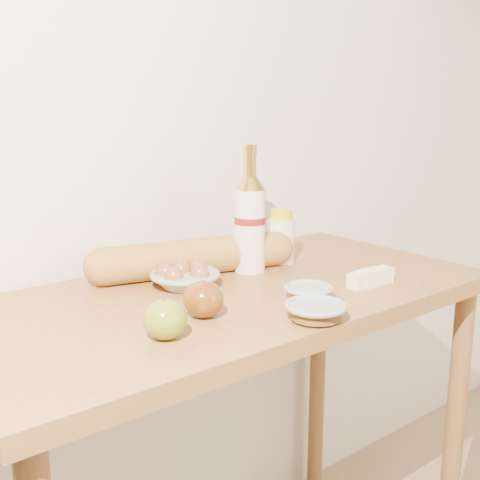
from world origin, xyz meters
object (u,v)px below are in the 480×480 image
(table, at_px, (232,342))
(baguette, at_px, (194,257))
(bourbon_bottle, at_px, (250,221))
(cream_bottle, at_px, (281,238))
(egg_bowl, at_px, (185,277))

(table, distance_m, baguette, 0.23)
(table, bearing_deg, baguette, 88.05)
(bourbon_bottle, xyz_separation_m, cream_bottle, (0.12, 0.02, -0.06))
(table, bearing_deg, bourbon_bottle, 35.98)
(egg_bowl, bearing_deg, bourbon_bottle, 3.51)
(table, height_order, bourbon_bottle, bourbon_bottle)
(cream_bottle, relative_size, baguette, 0.26)
(bourbon_bottle, xyz_separation_m, baguette, (-0.13, 0.06, -0.08))
(bourbon_bottle, distance_m, baguette, 0.16)
(table, height_order, cream_bottle, cream_bottle)
(bourbon_bottle, height_order, egg_bowl, bourbon_bottle)
(table, distance_m, egg_bowl, 0.18)
(table, distance_m, cream_bottle, 0.33)
(bourbon_bottle, xyz_separation_m, egg_bowl, (-0.20, -0.01, -0.10))
(cream_bottle, bearing_deg, bourbon_bottle, 174.59)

